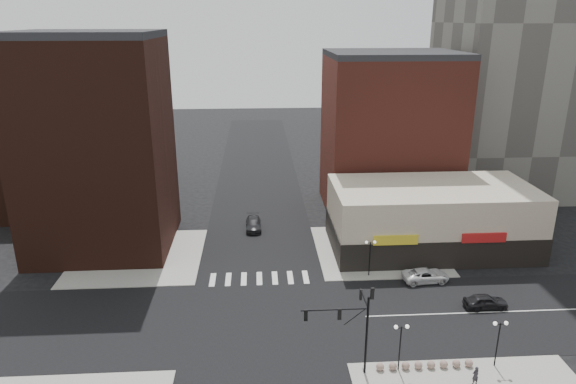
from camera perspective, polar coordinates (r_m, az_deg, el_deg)
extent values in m
plane|color=black|center=(50.07, -3.00, -14.04)|extent=(240.00, 240.00, 0.00)
cube|color=black|center=(50.07, -3.00, -14.03)|extent=(200.00, 14.00, 0.02)
cube|color=black|center=(50.07, -3.00, -14.03)|extent=(14.00, 200.00, 0.02)
cube|color=gray|center=(64.37, -16.27, -6.88)|extent=(15.00, 15.00, 0.12)
cube|color=gray|center=(64.40, 9.93, -6.36)|extent=(15.00, 15.00, 0.12)
cube|color=#321810|center=(65.13, -20.42, 4.64)|extent=(16.00, 15.00, 25.00)
cube|color=#321810|center=(85.17, -25.46, 2.59)|extent=(20.00, 18.00, 12.00)
cube|color=maroon|center=(75.81, 11.17, 6.17)|extent=(18.00, 15.00, 22.00)
cube|color=#C2B89A|center=(65.09, 15.61, -2.74)|extent=(24.00, 12.00, 8.00)
cube|color=black|center=(65.95, 15.43, -4.60)|extent=(24.20, 12.20, 3.40)
cylinder|color=black|center=(42.13, 8.72, -15.57)|extent=(0.18, 0.18, 7.00)
cylinder|color=black|center=(40.33, 5.19, -12.89)|extent=(5.20, 0.11, 0.11)
cylinder|color=black|center=(40.96, 7.44, -13.59)|extent=(1.72, 0.06, 1.46)
cylinder|color=black|center=(42.04, 8.46, -11.61)|extent=(0.11, 3.00, 0.11)
cube|color=black|center=(40.30, 1.99, -13.52)|extent=(0.28, 0.18, 0.95)
sphere|color=red|center=(40.14, 2.00, -13.15)|extent=(0.16, 0.16, 0.16)
cube|color=black|center=(40.60, 5.75, -13.34)|extent=(0.28, 0.18, 0.95)
sphere|color=red|center=(40.45, 5.76, -12.98)|extent=(0.16, 0.16, 0.16)
cube|color=black|center=(43.33, 8.09, -11.20)|extent=(0.18, 0.28, 0.95)
sphere|color=red|center=(43.18, 8.11, -10.86)|extent=(0.16, 0.16, 0.16)
cube|color=black|center=(40.17, 9.35, -11.06)|extent=(0.28, 0.18, 0.95)
sphere|color=red|center=(40.03, 9.37, -10.69)|extent=(0.16, 0.16, 0.16)
cylinder|color=black|center=(43.70, 12.32, -16.61)|extent=(0.11, 0.11, 4.00)
cylinder|color=black|center=(42.64, 12.50, -14.53)|extent=(0.90, 0.06, 0.06)
sphere|color=white|center=(42.48, 11.91, -14.47)|extent=(0.32, 0.32, 0.32)
sphere|color=white|center=(42.71, 13.11, -14.36)|extent=(0.32, 0.32, 0.32)
cylinder|color=black|center=(46.38, 22.24, -15.42)|extent=(0.11, 0.11, 4.00)
cylinder|color=black|center=(45.38, 22.54, -13.43)|extent=(0.90, 0.06, 0.06)
sphere|color=white|center=(45.14, 22.03, -13.39)|extent=(0.32, 0.32, 0.32)
sphere|color=white|center=(45.52, 23.08, -13.25)|extent=(0.32, 0.32, 0.32)
cylinder|color=black|center=(57.27, 9.06, -7.35)|extent=(0.11, 0.11, 4.00)
cylinder|color=black|center=(56.46, 9.16, -5.62)|extent=(0.90, 0.06, 0.06)
sphere|color=white|center=(56.33, 8.71, -5.54)|extent=(0.32, 0.32, 0.32)
sphere|color=white|center=(56.52, 9.61, -5.50)|extent=(0.32, 0.32, 0.32)
sphere|color=#88685E|center=(44.34, 10.19, -18.56)|extent=(0.65, 0.65, 0.65)
sphere|color=#88685E|center=(44.58, 11.58, -18.43)|extent=(0.65, 0.65, 0.65)
sphere|color=#88685E|center=(44.84, 12.94, -18.29)|extent=(0.65, 0.65, 0.65)
sphere|color=#88685E|center=(45.12, 14.29, -18.14)|extent=(0.65, 0.65, 0.65)
sphere|color=#88685E|center=(45.43, 15.61, -17.99)|extent=(0.65, 0.65, 0.65)
sphere|color=#88685E|center=(45.76, 16.92, -17.82)|extent=(0.65, 0.65, 0.65)
sphere|color=#88685E|center=(46.11, 18.20, -17.66)|extent=(0.65, 0.65, 0.65)
sphere|color=#88685E|center=(46.48, 19.47, -17.48)|extent=(0.65, 0.65, 0.65)
imported|color=silver|center=(58.15, 15.05, -8.94)|extent=(5.20, 2.71, 1.40)
imported|color=black|center=(55.02, 21.10, -11.28)|extent=(4.24, 1.74, 1.44)
imported|color=black|center=(69.51, -3.86, -3.55)|extent=(2.15, 5.11, 1.47)
imported|color=#262429|center=(44.54, 20.10, -18.59)|extent=(0.66, 0.52, 1.60)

